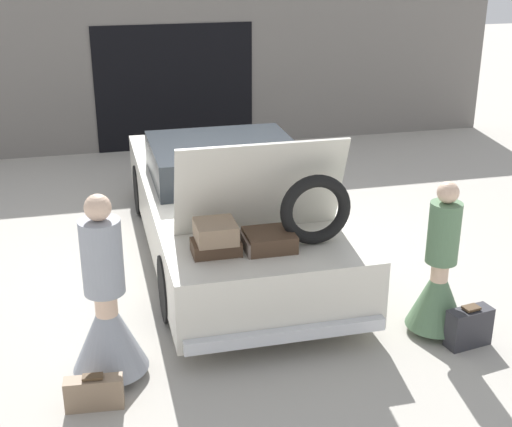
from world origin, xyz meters
TOP-DOWN VIEW (x-y plane):
  - ground_plane at (0.00, 0.00)m, footprint 40.00×40.00m
  - garage_wall_back at (0.00, 4.71)m, footprint 12.00×0.14m
  - car at (0.00, -0.01)m, footprint 2.02×5.05m
  - person_left at (-1.56, -2.36)m, footprint 0.67×0.67m
  - person_right at (1.56, -2.36)m, footprint 0.57×0.57m
  - suitcase_beside_left_person at (-1.73, -2.80)m, footprint 0.49×0.18m
  - suitcase_beside_right_person at (1.76, -2.66)m, footprint 0.46×0.25m

SIDE VIEW (x-z plane):
  - ground_plane at x=0.00m, z-range 0.00..0.00m
  - suitcase_beside_left_person at x=-1.73m, z-range -0.01..0.30m
  - suitcase_beside_right_person at x=1.76m, z-range -0.01..0.40m
  - person_right at x=1.56m, z-range -0.22..1.33m
  - person_left at x=-1.56m, z-range -0.25..1.46m
  - car at x=0.00m, z-range -0.32..1.53m
  - garage_wall_back at x=0.00m, z-range -0.01..2.79m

